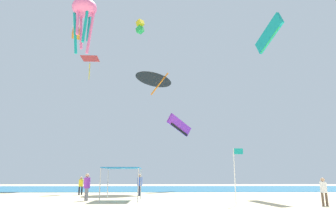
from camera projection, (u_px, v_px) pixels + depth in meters
ground at (195, 208)px, 17.02m from camera, size 110.00×110.00×0.10m
ocean_strip at (172, 188)px, 45.07m from camera, size 110.00×23.96×0.03m
canopy_tent at (122, 169)px, 22.16m from camera, size 2.60×3.27×2.30m
person_near_tent at (324, 189)px, 17.99m from camera, size 0.42×0.38×1.59m
person_leftmost at (140, 183)px, 27.37m from camera, size 0.45×0.48×1.90m
person_central at (87, 185)px, 21.69m from camera, size 0.45×0.46×1.88m
person_rightmost at (81, 184)px, 28.81m from camera, size 0.40×0.40×1.67m
banner_flag at (236, 170)px, 18.31m from camera, size 0.61×0.06×3.33m
kite_parafoil_purple at (179, 125)px, 39.25m from camera, size 3.38×3.08×2.62m
kite_box_white at (77, 29)px, 42.15m from camera, size 1.59×1.68×2.62m
kite_octopus_pink at (84, 11)px, 23.36m from camera, size 2.57×2.57×4.41m
kite_diamond_red at (90, 60)px, 47.97m from camera, size 2.60×2.60×3.53m
kite_delta_black at (154, 77)px, 37.01m from camera, size 5.80×5.76×3.76m
kite_parafoil_teal at (269, 34)px, 32.22m from camera, size 1.54×4.75×2.94m
kite_box_yellow at (140, 27)px, 45.96m from camera, size 1.38×1.38×2.08m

